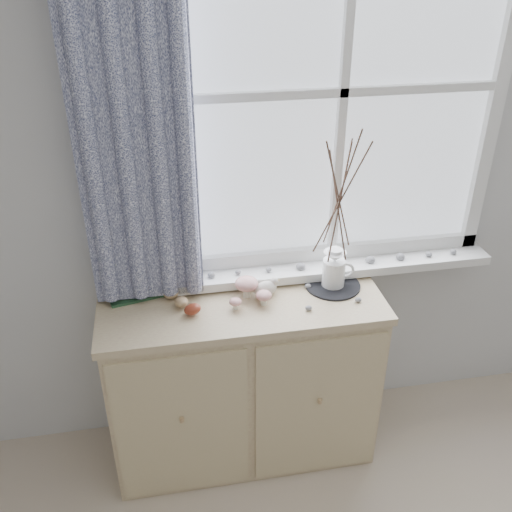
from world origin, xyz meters
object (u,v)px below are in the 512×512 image
Objects in this scene: botanical_book at (138,279)px; twig_pitcher at (340,196)px; toadstool_cluster at (249,289)px; sideboard at (243,380)px.

botanical_book is 0.89m from twig_pitcher.
twig_pitcher is at bearing 5.90° from toadstool_cluster.
twig_pitcher reaches higher than botanical_book.
toadstool_cluster reaches higher than sideboard.
toadstool_cluster is (0.45, -0.08, -0.05)m from botanical_book.
twig_pitcher is (0.38, 0.04, 0.37)m from toadstool_cluster.
botanical_book is 0.39× the size of twig_pitcher.
toadstool_cluster is at bearing -163.96° from twig_pitcher.
twig_pitcher reaches higher than sideboard.
twig_pitcher reaches higher than toadstool_cluster.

